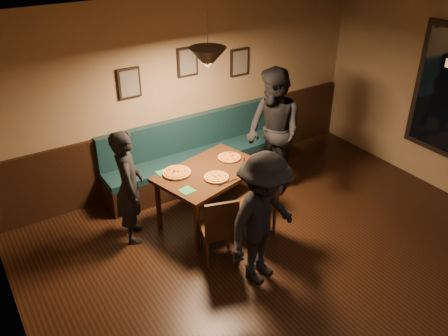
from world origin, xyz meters
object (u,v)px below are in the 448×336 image
(diner_right, at_px, (273,133))
(diner_front, at_px, (263,220))
(dining_table, at_px, (210,194))
(booth_bench, at_px, (199,153))
(tabasco_bottle, at_px, (244,159))
(chair_near_right, at_px, (254,203))
(soda_glass, at_px, (261,164))
(chair_near_left, at_px, (218,227))
(diner_left, at_px, (129,187))

(diner_right, height_order, diner_front, diner_right)
(dining_table, bearing_deg, diner_right, -7.19)
(dining_table, bearing_deg, booth_bench, 53.88)
(dining_table, height_order, tabasco_bottle, tabasco_bottle)
(chair_near_right, bearing_deg, diner_front, -137.98)
(tabasco_bottle, bearing_deg, diner_front, -115.91)
(diner_right, height_order, soda_glass, diner_right)
(chair_near_left, height_order, chair_near_right, chair_near_right)
(chair_near_right, relative_size, diner_right, 0.56)
(booth_bench, height_order, diner_front, diner_front)
(dining_table, height_order, diner_front, diner_front)
(chair_near_left, relative_size, soda_glass, 6.00)
(booth_bench, distance_m, chair_near_right, 1.60)
(chair_near_left, relative_size, tabasco_bottle, 7.24)
(chair_near_left, distance_m, diner_left, 1.22)
(diner_front, bearing_deg, diner_left, 104.75)
(chair_near_right, relative_size, tabasco_bottle, 8.30)
(chair_near_right, height_order, diner_left, diner_left)
(booth_bench, relative_size, chair_near_left, 3.28)
(diner_right, bearing_deg, dining_table, -80.60)
(tabasco_bottle, bearing_deg, diner_left, 171.29)
(chair_near_right, bearing_deg, diner_right, 22.36)
(chair_near_left, height_order, diner_front, diner_front)
(dining_table, relative_size, diner_right, 0.74)
(chair_near_right, bearing_deg, diner_left, 127.53)
(chair_near_right, xyz_separation_m, tabasco_bottle, (0.26, 0.60, 0.28))
(chair_near_right, relative_size, soda_glass, 6.88)
(dining_table, relative_size, tabasco_bottle, 10.96)
(booth_bench, xyz_separation_m, dining_table, (-0.36, -0.92, -0.13))
(diner_left, bearing_deg, chair_near_left, -124.06)
(diner_left, distance_m, tabasco_bottle, 1.58)
(chair_near_left, bearing_deg, diner_front, -50.20)
(diner_left, bearing_deg, diner_right, -71.16)
(chair_near_right, bearing_deg, tabasco_bottle, 47.34)
(diner_front, bearing_deg, tabasco_bottle, 46.55)
(soda_glass, bearing_deg, diner_left, 163.88)
(dining_table, distance_m, tabasco_bottle, 0.66)
(chair_near_right, xyz_separation_m, diner_front, (-0.36, -0.66, 0.28))
(booth_bench, bearing_deg, diner_left, -152.10)
(diner_front, xyz_separation_m, soda_glass, (0.72, 1.02, 0.01))
(chair_near_left, bearing_deg, diner_right, 48.31)
(diner_right, bearing_deg, chair_near_right, -46.46)
(soda_glass, xyz_separation_m, tabasco_bottle, (-0.10, 0.24, -0.01))
(booth_bench, bearing_deg, soda_glass, -78.99)
(chair_near_left, height_order, diner_left, diner_left)
(dining_table, relative_size, chair_near_left, 1.51)
(dining_table, xyz_separation_m, chair_near_left, (-0.36, -0.78, 0.09))
(dining_table, distance_m, diner_right, 1.31)
(booth_bench, bearing_deg, dining_table, -111.12)
(chair_near_left, relative_size, diner_right, 0.49)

